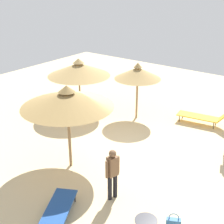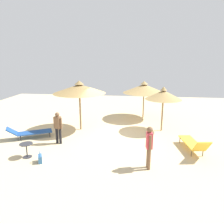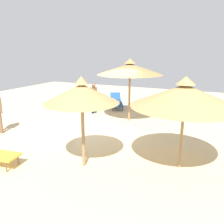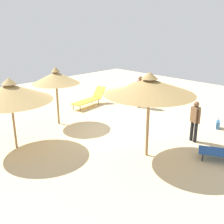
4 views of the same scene
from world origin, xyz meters
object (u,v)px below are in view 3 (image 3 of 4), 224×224
Objects in this scene: side_table_round at (76,100)px; handbag at (64,106)px; lounge_chair_back at (116,101)px; parasol_umbrella_far_left at (130,69)px; parasol_umbrella_center at (185,95)px; person_standing_near_right at (94,96)px; parasol_umbrella_front at (82,94)px.

handbag is at bearing 64.02° from side_table_round.
lounge_chair_back reaches higher than side_table_round.
parasol_umbrella_center is (-2.95, 3.74, -0.34)m from parasol_umbrella_far_left.
lounge_chair_back is at bearing -155.06° from side_table_round.
person_standing_near_right is 2.57× the size of side_table_round.
parasol_umbrella_far_left is 4.83m from handbag.
parasol_umbrella_center is (-2.55, -1.03, -0.03)m from parasol_umbrella_front.
parasol_umbrella_front is 7.64m from lounge_chair_back.
lounge_chair_back is at bearing -54.38° from parasol_umbrella_far_left.
parasol_umbrella_front is at bearing 124.69° from side_table_round.
parasol_umbrella_center is 4.62× the size of side_table_round.
person_standing_near_right is 3.26× the size of handbag.
parasol_umbrella_far_left reaches higher than lounge_chair_back.
person_standing_near_right is at bearing 74.16° from lounge_chair_back.
lounge_chair_back is 4.63× the size of handbag.
lounge_chair_back reaches higher than handbag.
person_standing_near_right is (2.60, -5.30, -1.21)m from parasol_umbrella_front.
parasol_umbrella_front is 4.79m from parasol_umbrella_far_left.
lounge_chair_back is 2.37m from side_table_round.
parasol_umbrella_center is 1.27× the size of lounge_chair_back.
parasol_umbrella_center reaches higher than parasol_umbrella_front.
person_standing_near_right is at bearing -39.66° from parasol_umbrella_center.
person_standing_near_right is 1.89m from side_table_round.
lounge_chair_back is (4.64, -6.10, -1.77)m from parasol_umbrella_center.
parasol_umbrella_center is 7.86m from lounge_chair_back.
parasol_umbrella_front is 4.15× the size of side_table_round.
parasol_umbrella_far_left is 4.77× the size of side_table_round.
parasol_umbrella_center is at bearing 143.11° from side_table_round.
lounge_chair_back is (2.09, -7.12, -1.80)m from parasol_umbrella_front.
lounge_chair_back is 3.09m from handbag.
parasol_umbrella_center is 8.65m from side_table_round.
lounge_chair_back is at bearing -52.74° from parasol_umbrella_center.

